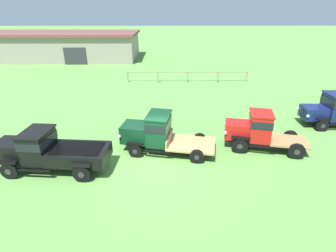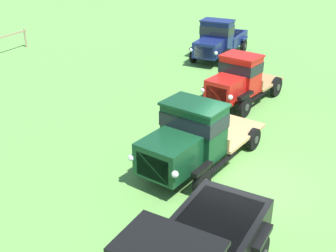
{
  "view_description": "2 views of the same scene",
  "coord_description": "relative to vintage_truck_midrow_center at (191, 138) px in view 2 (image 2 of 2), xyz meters",
  "views": [
    {
      "loc": [
        0.74,
        -11.69,
        7.49
      ],
      "look_at": [
        0.86,
        2.72,
        1.0
      ],
      "focal_mm": 28.0,
      "sensor_mm": 36.0,
      "label": 1
    },
    {
      "loc": [
        -10.57,
        -2.65,
        6.96
      ],
      "look_at": [
        0.86,
        2.72,
        1.0
      ],
      "focal_mm": 45.0,
      "sensor_mm": 36.0,
      "label": 2
    }
  ],
  "objects": [
    {
      "name": "vintage_truck_far_side",
      "position": [
        5.77,
        0.2,
        0.03
      ],
      "size": [
        4.89,
        2.68,
        2.21
      ],
      "color": "black",
      "rests_on": "ground"
    },
    {
      "name": "vintage_truck_back_of_row",
      "position": [
        12.44,
        3.33,
        -0.04
      ],
      "size": [
        5.4,
        2.23,
        2.3
      ],
      "color": "black",
      "rests_on": "ground"
    },
    {
      "name": "vintage_truck_midrow_center",
      "position": [
        0.0,
        0.0,
        0.0
      ],
      "size": [
        5.59,
        3.01,
        2.2
      ],
      "color": "black",
      "rests_on": "ground"
    },
    {
      "name": "ground_plane",
      "position": [
        -0.17,
        -1.62,
        -1.12
      ],
      "size": [
        240.0,
        240.0,
        0.0
      ],
      "primitive_type": "plane",
      "color": "#5B9342"
    }
  ]
}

